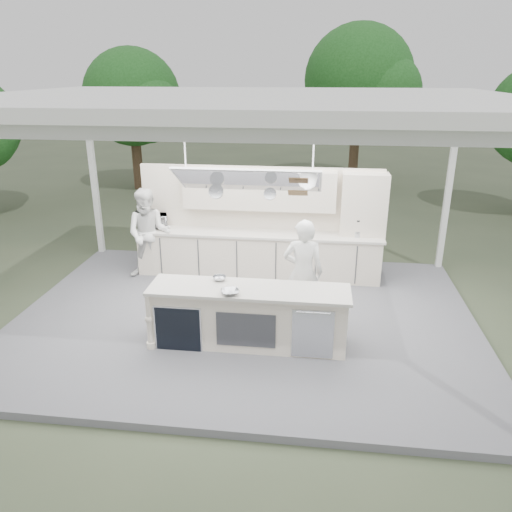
# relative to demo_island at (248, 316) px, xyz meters

# --- Properties ---
(ground) EXTENTS (90.00, 90.00, 0.00)m
(ground) POSITION_rel_demo_island_xyz_m (-0.18, 0.91, -0.60)
(ground) COLOR #414932
(ground) RESTS_ON ground
(stage_deck) EXTENTS (8.00, 6.00, 0.12)m
(stage_deck) POSITION_rel_demo_island_xyz_m (-0.18, 0.91, -0.54)
(stage_deck) COLOR #56565A
(stage_deck) RESTS_ON ground
(tent) EXTENTS (8.20, 6.20, 3.86)m
(tent) POSITION_rel_demo_island_xyz_m (-0.18, 0.90, 3.11)
(tent) COLOR white
(tent) RESTS_ON ground
(demo_island) EXTENTS (3.10, 0.79, 0.95)m
(demo_island) POSITION_rel_demo_island_xyz_m (0.00, 0.00, 0.00)
(demo_island) COLOR beige
(demo_island) RESTS_ON stage_deck
(back_counter) EXTENTS (5.08, 0.72, 0.95)m
(back_counter) POSITION_rel_demo_island_xyz_m (-0.18, 2.81, 0.00)
(back_counter) COLOR beige
(back_counter) RESTS_ON stage_deck
(back_wall_unit) EXTENTS (5.05, 0.48, 2.25)m
(back_wall_unit) POSITION_rel_demo_island_xyz_m (0.27, 3.03, 0.98)
(back_wall_unit) COLOR beige
(back_wall_unit) RESTS_ON stage_deck
(tree_cluster) EXTENTS (19.55, 9.40, 5.85)m
(tree_cluster) POSITION_rel_demo_island_xyz_m (-0.34, 10.68, 2.69)
(tree_cluster) COLOR brown
(tree_cluster) RESTS_ON ground
(head_chef) EXTENTS (0.67, 0.44, 1.84)m
(head_chef) POSITION_rel_demo_island_xyz_m (0.82, 0.81, 0.44)
(head_chef) COLOR white
(head_chef) RESTS_ON stage_deck
(sous_chef) EXTENTS (0.99, 0.82, 1.87)m
(sous_chef) POSITION_rel_demo_island_xyz_m (-2.39, 2.46, 0.46)
(sous_chef) COLOR white
(sous_chef) RESTS_ON stage_deck
(toaster_oven) EXTENTS (0.59, 0.49, 0.28)m
(toaster_oven) POSITION_rel_demo_island_xyz_m (-2.38, 2.85, 0.61)
(toaster_oven) COLOR #BABCC1
(toaster_oven) RESTS_ON back_counter
(bowl_large) EXTENTS (0.35, 0.35, 0.07)m
(bowl_large) POSITION_rel_demo_island_xyz_m (-0.23, -0.24, 0.51)
(bowl_large) COLOR #AEB0B5
(bowl_large) RESTS_ON demo_island
(bowl_small) EXTENTS (0.25, 0.25, 0.07)m
(bowl_small) POSITION_rel_demo_island_xyz_m (-0.49, 0.26, 0.51)
(bowl_small) COLOR #BABDC2
(bowl_small) RESTS_ON demo_island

